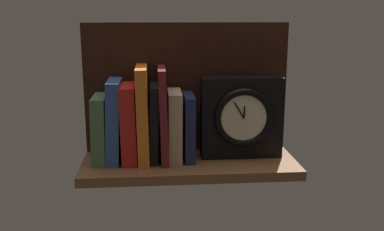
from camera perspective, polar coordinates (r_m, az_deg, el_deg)
ground_plane at (r=121.29cm, az=-0.33°, el=-6.36°), size 57.80×22.52×2.50cm
back_panel at (r=126.63cm, az=-0.72°, el=3.64°), size 57.80×1.20×36.58cm
book_green_romantic at (r=120.94cm, az=-11.76°, el=-1.68°), size 3.97×12.71×17.82cm
book_blue_modern at (r=120.01cm, az=-10.02°, el=-0.69°), size 4.26×13.10×22.05cm
book_red_requiem at (r=119.87cm, az=-8.11°, el=-0.95°), size 4.30×13.71×20.70cm
book_orange_pandolfini at (r=119.14cm, az=-6.35°, el=0.19°), size 3.24×15.77×25.43cm
book_black_skeptic at (r=119.67cm, az=-4.91°, el=-0.92°), size 3.03×12.38×20.60cm
book_maroon_dawkins at (r=119.14cm, az=-3.74°, el=0.17°), size 2.54×15.49×25.14cm
book_tan_shortstories at (r=120.00cm, az=-2.25°, el=-1.28°), size 3.74×12.41×18.77cm
book_navy_bierce at (r=120.32cm, az=-0.62°, el=-1.48°), size 2.82×12.52×17.75cm
framed_clock at (r=121.68cm, az=6.42°, el=-0.24°), size 22.23×7.24×22.23cm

